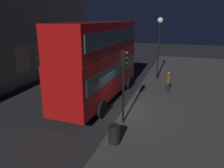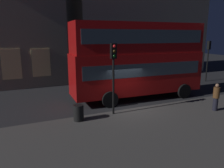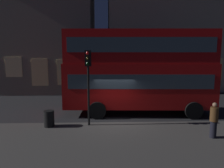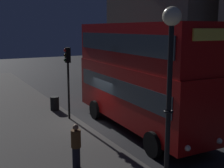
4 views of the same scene
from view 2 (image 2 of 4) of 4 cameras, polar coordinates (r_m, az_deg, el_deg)
The scene contains 8 objects.
ground_plane at distance 14.52m, azimuth 4.13°, elevation -6.18°, with size 80.00×80.00×0.00m, color #232326.
sidewalk_slab at distance 10.69m, azimuth 17.14°, elevation -13.49°, with size 44.00×8.93×0.12m, color #423F3D.
building_plain_facade at distance 29.37m, azimuth 6.25°, elevation 17.15°, with size 16.46×8.22×14.09m.
double_decker_bus at distance 16.11m, azimuth 6.80°, elevation 6.99°, with size 9.97×3.09×5.54m.
traffic_light_near_kerb at distance 12.32m, azimuth 0.41°, elevation 5.19°, with size 0.33×0.37×4.12m.
traffic_light_far_side at distance 24.36m, azimuth 23.81°, elevation 7.51°, with size 0.35×0.38×4.13m.
pedestrian at distance 14.80m, azimuth 25.54°, elevation -3.06°, with size 0.37×0.37×1.70m.
litter_bin at distance 12.07m, azimuth -8.74°, elevation -7.43°, with size 0.56×0.56×0.88m, color black.
Camera 2 is at (-6.52, -12.11, 4.65)m, focal length 35.00 mm.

